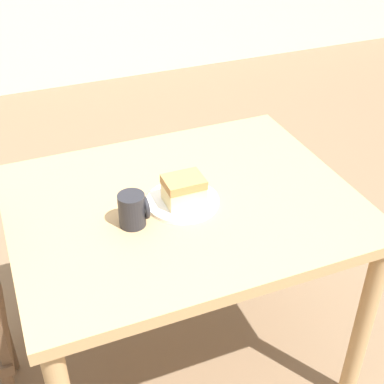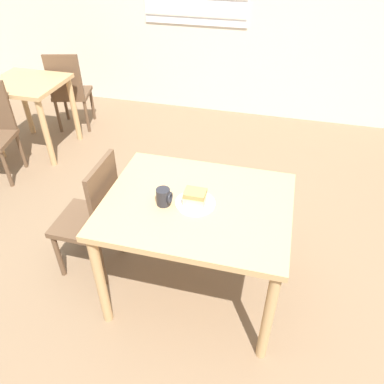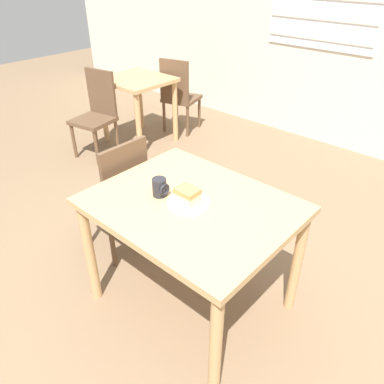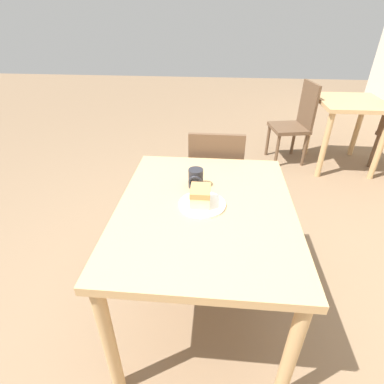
% 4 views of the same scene
% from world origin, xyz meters
% --- Properties ---
extents(ground_plane, '(14.00, 14.00, 0.00)m').
position_xyz_m(ground_plane, '(0.00, 0.00, 0.00)').
color(ground_plane, '#7A6047').
extents(dining_table_near, '(1.08, 0.86, 0.76)m').
position_xyz_m(dining_table_near, '(0.02, 0.15, 0.66)').
color(dining_table_near, tan).
rests_on(dining_table_near, ground_plane).
extents(dining_table_far, '(0.71, 0.66, 0.75)m').
position_xyz_m(dining_table_far, '(-2.08, 1.58, 0.60)').
color(dining_table_far, tan).
rests_on(dining_table_far, ground_plane).
extents(chair_near_window, '(0.39, 0.39, 0.90)m').
position_xyz_m(chair_near_window, '(-0.70, 0.19, 0.47)').
color(chair_near_window, brown).
rests_on(chair_near_window, ground_plane).
extents(chair_far_opposite, '(0.47, 0.47, 0.90)m').
position_xyz_m(chair_far_opposite, '(-1.94, 2.10, 0.47)').
color(chair_far_opposite, brown).
rests_on(chair_far_opposite, ground_plane).
extents(plate, '(0.23, 0.23, 0.01)m').
position_xyz_m(plate, '(0.01, 0.13, 0.77)').
color(plate, white).
rests_on(plate, dining_table_near).
extents(cake_slice, '(0.12, 0.10, 0.09)m').
position_xyz_m(cake_slice, '(0.01, 0.12, 0.82)').
color(cake_slice, beige).
rests_on(cake_slice, plate).
extents(coffee_mug, '(0.09, 0.08, 0.10)m').
position_xyz_m(coffee_mug, '(-0.16, 0.09, 0.82)').
color(coffee_mug, '#232328').
rests_on(coffee_mug, dining_table_near).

